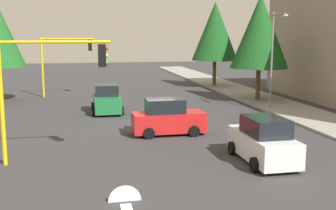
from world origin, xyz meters
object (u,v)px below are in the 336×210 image
at_px(traffic_signal_far_right, 64,54).
at_px(tree_roadside_far, 215,31).
at_px(traffic_signal_near_right, 47,75).
at_px(street_lamp_curbside, 274,50).
at_px(car_green, 107,100).
at_px(car_red, 168,118).
at_px(tree_roadside_mid, 260,32).
at_px(car_white, 263,141).

xyz_separation_m(traffic_signal_far_right, tree_roadside_far, (-4.00, 15.12, 2.06)).
bearing_deg(traffic_signal_near_right, traffic_signal_far_right, 179.98).
bearing_deg(traffic_signal_far_right, street_lamp_curbside, 54.97).
xyz_separation_m(street_lamp_curbside, car_green, (-1.65, -11.73, -3.45)).
xyz_separation_m(street_lamp_curbside, car_red, (5.61, -8.88, -3.45)).
bearing_deg(street_lamp_curbside, car_green, -97.99).
distance_m(street_lamp_curbside, tree_roadside_mid, 4.65).
bearing_deg(car_red, traffic_signal_far_right, -159.63).
height_order(car_white, car_green, same).
bearing_deg(car_red, tree_roadside_mid, 135.92).
relative_size(traffic_signal_far_right, traffic_signal_near_right, 0.99).
xyz_separation_m(traffic_signal_near_right, car_white, (1.82, 8.92, -2.84)).
height_order(traffic_signal_near_right, car_red, traffic_signal_near_right).
xyz_separation_m(traffic_signal_far_right, car_green, (8.74, 3.09, -2.82)).
bearing_deg(tree_roadside_far, street_lamp_curbside, -1.19).
bearing_deg(traffic_signal_far_right, car_green, 19.49).
distance_m(traffic_signal_far_right, street_lamp_curbside, 18.11).
height_order(traffic_signal_near_right, car_green, traffic_signal_near_right).
relative_size(street_lamp_curbside, car_green, 1.92).
xyz_separation_m(tree_roadside_mid, car_white, (15.82, -6.71, -4.76)).
height_order(traffic_signal_far_right, street_lamp_curbside, street_lamp_curbside).
distance_m(traffic_signal_near_right, car_green, 12.02).
distance_m(tree_roadside_far, car_white, 27.00).
xyz_separation_m(tree_roadside_far, car_green, (12.74, -12.03, -4.87)).
distance_m(traffic_signal_near_right, tree_roadside_far, 28.44).
distance_m(car_green, car_red, 7.80).
distance_m(street_lamp_curbside, car_green, 12.34).
bearing_deg(tree_roadside_mid, car_green, -77.65).
relative_size(traffic_signal_far_right, car_red, 1.32).
relative_size(street_lamp_curbside, tree_roadside_far, 0.80).
relative_size(traffic_signal_far_right, street_lamp_curbside, 0.75).
bearing_deg(car_red, car_white, 27.08).
bearing_deg(tree_roadside_mid, car_red, -44.08).
bearing_deg(car_white, tree_roadside_far, 166.48).
height_order(traffic_signal_far_right, tree_roadside_far, tree_roadside_far).
relative_size(traffic_signal_near_right, car_red, 1.33).
height_order(tree_roadside_mid, car_green, tree_roadside_mid).
height_order(car_white, car_red, same).
distance_m(traffic_signal_far_right, car_green, 9.69).
bearing_deg(car_white, tree_roadside_mid, 157.02).
xyz_separation_m(tree_roadside_far, car_red, (20.00, -9.18, -4.87)).
height_order(traffic_signal_near_right, car_white, traffic_signal_near_right).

